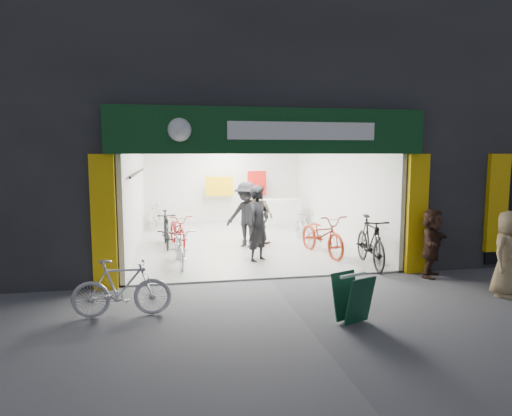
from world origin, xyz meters
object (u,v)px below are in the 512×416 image
object	(u,v)px
bike_right_front	(370,242)
bike_left_front	(180,247)
parked_bike	(122,288)
sandwich_board	(353,297)
pedestrian_near	(507,254)

from	to	relation	value
bike_right_front	bike_left_front	bearing A→B (deg)	174.91
parked_bike	sandwich_board	size ratio (longest dim) A/B	2.08
bike_right_front	parked_bike	xyz separation A→B (m)	(-5.30, -2.24, -0.12)
parked_bike	pedestrian_near	xyz separation A→B (m)	(6.83, -0.23, 0.32)
bike_right_front	parked_bike	bearing A→B (deg)	-149.99
bike_right_front	parked_bike	world-z (taller)	bike_right_front
bike_left_front	bike_right_front	size ratio (longest dim) A/B	0.88
bike_left_front	parked_bike	xyz separation A→B (m)	(-1.00, -3.17, 0.02)
pedestrian_near	sandwich_board	world-z (taller)	pedestrian_near
bike_right_front	parked_bike	size ratio (longest dim) A/B	1.26
bike_left_front	pedestrian_near	world-z (taller)	pedestrian_near
bike_right_front	sandwich_board	world-z (taller)	bike_right_front
bike_left_front	bike_right_front	world-z (taller)	bike_right_front
bike_left_front	parked_bike	bearing A→B (deg)	-111.21
sandwich_board	bike_left_front	bearing A→B (deg)	99.77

